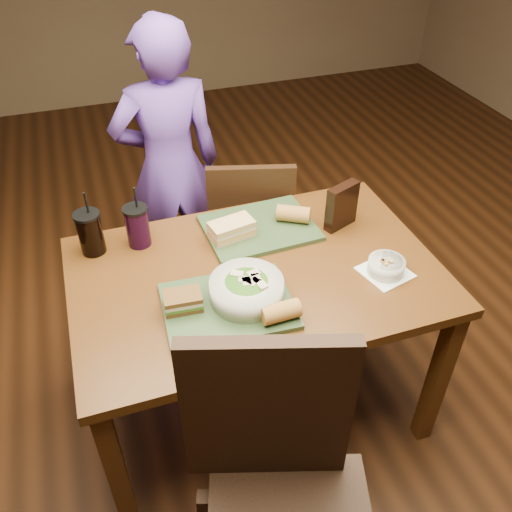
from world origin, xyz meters
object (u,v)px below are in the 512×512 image
Objects in this scene: tray_far at (259,228)px; baguette_near at (281,312)px; soup_bowl at (386,266)px; sandwich_near at (183,301)px; tray_near at (228,306)px; cup_berry at (137,226)px; diner at (170,168)px; salad_bowl at (247,288)px; chair_near at (280,486)px; cup_cola at (90,233)px; chip_bag at (342,206)px; dining_table at (256,290)px; baguette_far at (293,214)px; chair_far at (245,231)px; sandwich_far at (232,229)px.

tray_far is 3.39× the size of baguette_near.
soup_bowl is 0.72m from sandwich_near.
tray_near is 1.68× the size of cup_berry.
salad_bowl is at bearing 91.31° from diner.
baguette_near is at bearing -57.52° from cup_berry.
salad_bowl is at bearing 118.95° from baguette_near.
chair_near is at bearing -92.06° from tray_near.
cup_cola is 1.42× the size of chip_bag.
sandwich_near is 0.49× the size of cup_cola.
chair_near is 0.63m from sandwich_near.
tray_far is at bearing 68.31° from dining_table.
baguette_near is 0.55m from baguette_far.
soup_bowl is at bearing 42.12° from chair_near.
tray_far is at bearing 74.39° from chair_near.
cup_cola reaches higher than salad_bowl.
chair_near is at bearing -78.70° from cup_berry.
diner is 1.05m from salad_bowl.
tray_far is 0.14m from baguette_far.
chair_near is 1.04m from cup_berry.
chair_near reaches higher than soup_bowl.
chair_near is 2.50× the size of tray_near.
diner is 10.96× the size of baguette_far.
chair_far is 3.51× the size of cup_berry.
chair_far is (0.15, 0.59, -0.17)m from dining_table.
diner is at bearing 103.81° from chip_bag.
cup_cola is (-0.53, 0.30, 0.18)m from dining_table.
baguette_far is at bearing -3.73° from tray_far.
sandwich_near is at bearing 101.91° from chair_near.
baguette_near is (0.07, -0.13, -0.01)m from salad_bowl.
cup_cola is at bearing 154.65° from soup_bowl.
chair_near is 5.86× the size of sandwich_far.
salad_bowl is 1.36× the size of sandwich_far.
soup_bowl is 1.48× the size of baguette_far.
cup_cola reaches higher than chair_far.
dining_table is 0.23m from tray_near.
chair_near is at bearing 87.18° from diner.
baguette_near is at bearing 94.44° from diner.
sandwich_near is at bearing 167.58° from tray_near.
sandwich_near is (-0.16, -1.02, 0.09)m from diner.
tray_far is (0.24, 0.38, 0.00)m from tray_near.
tray_far is at bearing 144.65° from chip_bag.
tray_near is 0.53m from baguette_far.
tray_far is at bearing -7.49° from cup_berry.
sandwich_near is at bearing 179.89° from chip_bag.
cup_berry is at bearing 148.24° from chip_bag.
chair_far is 0.88m from sandwich_near.
chip_bag is (-0.03, 0.31, 0.06)m from soup_bowl.
baguette_near is at bearing -155.89° from chip_bag.
salad_bowl is 0.51m from soup_bowl.
dining_table is 3.10× the size of tray_near.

